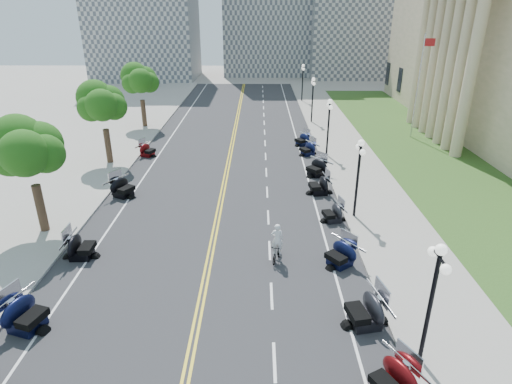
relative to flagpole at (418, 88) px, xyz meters
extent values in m
plane|color=gray|center=(-18.00, -22.00, -5.00)|extent=(160.00, 160.00, 0.00)
cube|color=#333335|center=(-18.00, -12.00, -5.00)|extent=(16.00, 90.00, 0.01)
cube|color=yellow|center=(-18.12, -12.00, -4.99)|extent=(0.12, 90.00, 0.00)
cube|color=yellow|center=(-17.88, -12.00, -4.99)|extent=(0.12, 90.00, 0.00)
cube|color=white|center=(-11.60, -12.00, -4.99)|extent=(0.12, 90.00, 0.00)
cube|color=white|center=(-24.40, -12.00, -4.99)|extent=(0.12, 90.00, 0.00)
cube|color=white|center=(-14.80, -30.00, -4.99)|extent=(0.12, 2.00, 0.00)
cube|color=white|center=(-14.80, -26.00, -4.99)|extent=(0.12, 2.00, 0.00)
cube|color=white|center=(-14.80, -22.00, -4.99)|extent=(0.12, 2.00, 0.00)
cube|color=white|center=(-14.80, -18.00, -4.99)|extent=(0.12, 2.00, 0.00)
cube|color=white|center=(-14.80, -14.00, -4.99)|extent=(0.12, 2.00, 0.00)
cube|color=white|center=(-14.80, -10.00, -4.99)|extent=(0.12, 2.00, 0.00)
cube|color=white|center=(-14.80, -6.00, -4.99)|extent=(0.12, 2.00, 0.00)
cube|color=white|center=(-14.80, -2.00, -4.99)|extent=(0.12, 2.00, 0.00)
cube|color=white|center=(-14.80, 2.00, -4.99)|extent=(0.12, 2.00, 0.00)
cube|color=white|center=(-14.80, 6.00, -4.99)|extent=(0.12, 2.00, 0.00)
cube|color=white|center=(-14.80, 10.00, -4.99)|extent=(0.12, 2.00, 0.00)
cube|color=white|center=(-14.80, 14.00, -4.99)|extent=(0.12, 2.00, 0.00)
cube|color=white|center=(-14.80, 18.00, -4.99)|extent=(0.12, 2.00, 0.00)
cube|color=white|center=(-14.80, 22.00, -4.99)|extent=(0.12, 2.00, 0.00)
cube|color=white|center=(-14.80, 26.00, -4.99)|extent=(0.12, 2.00, 0.00)
cube|color=white|center=(-14.80, 30.00, -4.99)|extent=(0.12, 2.00, 0.00)
cube|color=#9E9991|center=(-7.50, -12.00, -4.92)|extent=(5.00, 90.00, 0.15)
cube|color=#9E9991|center=(-28.50, -12.00, -4.92)|extent=(5.00, 90.00, 0.15)
cube|color=#356023|center=(-0.50, -4.00, -4.95)|extent=(9.00, 60.00, 0.10)
cube|color=gray|center=(-36.00, 40.00, 8.00)|extent=(18.00, 14.00, 26.00)
cube|color=gray|center=(4.00, 43.00, 6.00)|extent=(20.00, 14.00, 22.00)
imported|color=#A51414|center=(-14.46, -22.94, -4.51)|extent=(0.89, 1.68, 0.97)
imported|color=silver|center=(-14.46, -22.94, -3.15)|extent=(0.64, 0.42, 1.76)
camera|label=1|loc=(-15.41, -42.16, 7.23)|focal=30.00mm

